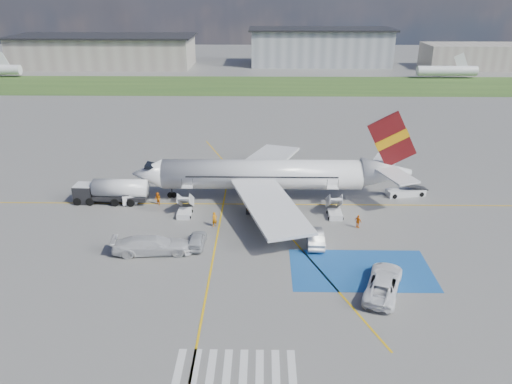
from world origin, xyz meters
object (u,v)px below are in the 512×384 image
(fuel_tanker, at_px, (112,193))
(belt_loader, at_px, (406,192))
(airliner, at_px, (273,174))
(gpu_cart, at_px, (130,200))
(van_white_a, at_px, (384,280))
(car_silver_b, at_px, (315,237))
(van_white_b, at_px, (152,242))
(car_silver_a, at_px, (197,240))

(fuel_tanker, bearing_deg, belt_loader, 6.74)
(airliner, height_order, gpu_cart, airliner)
(airliner, distance_m, van_white_a, 23.89)
(airliner, height_order, car_silver_b, airliner)
(van_white_b, bearing_deg, car_silver_b, -87.17)
(fuel_tanker, height_order, belt_loader, fuel_tanker)
(belt_loader, distance_m, van_white_a, 24.37)
(belt_loader, relative_size, car_silver_b, 1.11)
(gpu_cart, distance_m, van_white_b, 13.78)
(airliner, relative_size, gpu_cart, 17.54)
(car_silver_a, distance_m, car_silver_b, 12.89)
(fuel_tanker, xyz_separation_m, gpu_cart, (2.40, -0.63, -0.67))
(car_silver_b, bearing_deg, car_silver_a, 3.80)
(airliner, distance_m, van_white_b, 19.85)
(airliner, relative_size, car_silver_a, 8.38)
(van_white_a, bearing_deg, belt_loader, -89.13)
(fuel_tanker, distance_m, van_white_b, 15.45)
(belt_loader, height_order, van_white_b, van_white_b)
(gpu_cart, bearing_deg, car_silver_b, -43.74)
(car_silver_b, bearing_deg, belt_loader, -133.09)
(fuel_tanker, height_order, gpu_cart, fuel_tanker)
(belt_loader, distance_m, van_white_b, 34.95)
(airliner, xyz_separation_m, car_silver_a, (-8.49, -13.27, -2.64))
(belt_loader, bearing_deg, van_white_a, -120.42)
(car_silver_b, bearing_deg, van_white_b, 8.39)
(airliner, distance_m, car_silver_b, 13.64)
(fuel_tanker, bearing_deg, airliner, 6.92)
(gpu_cart, bearing_deg, van_white_b, -85.37)
(belt_loader, height_order, van_white_a, van_white_a)
(gpu_cart, xyz_separation_m, van_white_a, (28.47, -19.32, 0.46))
(fuel_tanker, xyz_separation_m, van_white_b, (8.03, -13.19, -0.11))
(airliner, distance_m, gpu_cart, 18.93)
(belt_loader, bearing_deg, gpu_cart, 174.74)
(car_silver_a, bearing_deg, van_white_b, 21.08)
(car_silver_b, bearing_deg, fuel_tanker, -22.27)
(car_silver_b, distance_m, van_white_a, 10.52)
(gpu_cart, height_order, car_silver_b, car_silver_b)
(gpu_cart, distance_m, car_silver_a, 14.90)
(gpu_cart, xyz_separation_m, van_white_b, (5.63, -12.56, 0.56))
(van_white_a, relative_size, van_white_b, 0.96)
(airliner, bearing_deg, fuel_tanker, -175.40)
(car_silver_a, bearing_deg, fuel_tanker, -41.54)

